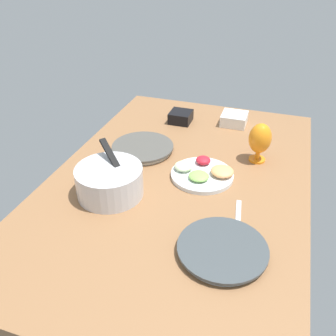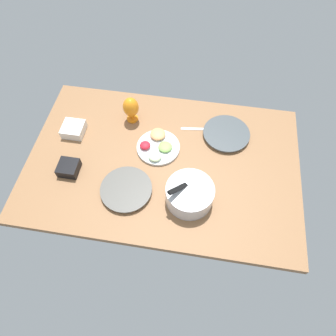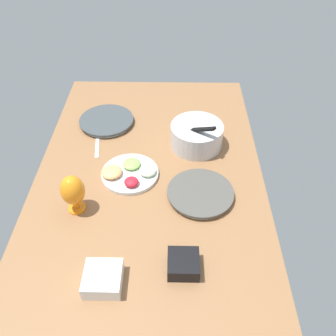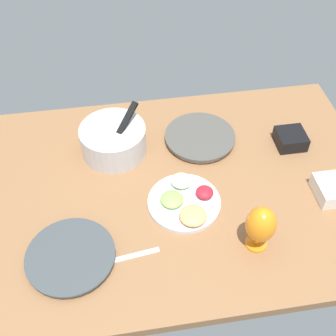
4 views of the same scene
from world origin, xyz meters
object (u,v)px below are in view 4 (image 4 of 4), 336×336
(mixing_bowl, at_px, (113,139))
(hurricane_glass_orange, at_px, (261,225))
(dinner_plate_left, at_px, (71,257))
(square_bowl_white, at_px, (334,189))
(dinner_plate_right, at_px, (200,138))
(square_bowl_black, at_px, (291,138))
(fruit_platter, at_px, (185,201))

(mixing_bowl, xyz_separation_m, hurricane_glass_orange, (0.43, -0.51, 0.04))
(dinner_plate_left, relative_size, square_bowl_white, 2.23)
(mixing_bowl, bearing_deg, dinner_plate_right, 0.76)
(dinner_plate_left, bearing_deg, square_bowl_black, 24.53)
(dinner_plate_right, distance_m, mixing_bowl, 0.35)
(mixing_bowl, relative_size, fruit_platter, 0.98)
(fruit_platter, relative_size, square_bowl_white, 2.01)
(dinner_plate_right, xyz_separation_m, square_bowl_black, (0.36, -0.08, 0.02))
(dinner_plate_right, distance_m, fruit_platter, 0.34)
(fruit_platter, bearing_deg, mixing_bowl, 126.18)
(square_bowl_white, bearing_deg, mixing_bowl, 155.48)
(square_bowl_black, bearing_deg, dinner_plate_right, 167.61)
(hurricane_glass_orange, bearing_deg, dinner_plate_right, 98.97)
(square_bowl_white, bearing_deg, square_bowl_black, 102.84)
(dinner_plate_right, relative_size, fruit_platter, 1.10)
(mixing_bowl, relative_size, square_bowl_white, 1.97)
(dinner_plate_right, bearing_deg, square_bowl_white, -40.29)
(fruit_platter, bearing_deg, square_bowl_white, -3.94)
(mixing_bowl, bearing_deg, square_bowl_black, -5.95)
(hurricane_glass_orange, relative_size, square_bowl_black, 1.60)
(mixing_bowl, height_order, square_bowl_white, mixing_bowl)
(fruit_platter, distance_m, square_bowl_black, 0.53)
(dinner_plate_left, distance_m, dinner_plate_right, 0.71)
(dinner_plate_left, relative_size, fruit_platter, 1.11)
(hurricane_glass_orange, bearing_deg, square_bowl_black, 58.01)
(dinner_plate_left, bearing_deg, square_bowl_white, 7.54)
(dinner_plate_left, height_order, mixing_bowl, mixing_bowl)
(hurricane_glass_orange, height_order, square_bowl_white, hurricane_glass_orange)
(hurricane_glass_orange, xyz_separation_m, square_bowl_black, (0.27, 0.44, -0.07))
(dinner_plate_left, bearing_deg, mixing_bowl, 69.76)
(square_bowl_black, bearing_deg, fruit_platter, -153.25)
(fruit_platter, height_order, hurricane_glass_orange, hurricane_glass_orange)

